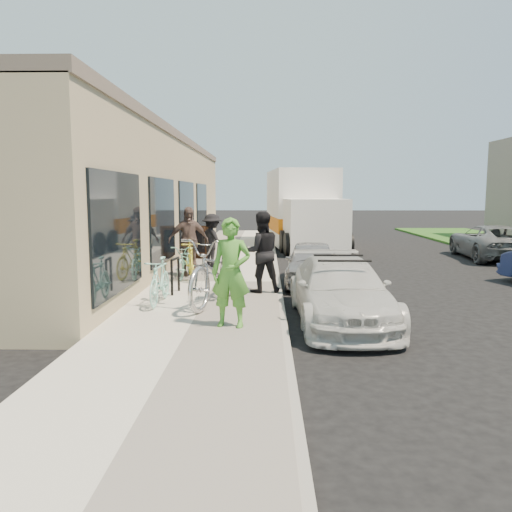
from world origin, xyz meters
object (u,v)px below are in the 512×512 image
object	(u,v)px
sandwich_board	(200,242)
cruiser_bike_b	(186,261)
moving_truck	(303,213)
bystander_a	(212,240)
bike_rack	(175,272)
sedan_silver	(312,263)
bystander_b	(188,241)
sedan_white	(340,291)
man_standing	(261,252)
woman_rider	(231,273)
cruiser_bike_a	(160,281)
far_car_gray	(491,242)
cruiser_bike_c	(190,259)
tandem_bike	(218,270)

from	to	relation	value
sandwich_board	cruiser_bike_b	distance (m)	3.81
moving_truck	bystander_a	size ratio (longest dim) A/B	4.44
bike_rack	sedan_silver	xyz separation A→B (m)	(3.14, 1.95, -0.06)
moving_truck	bystander_a	bearing A→B (deg)	-120.54
sedan_silver	moving_truck	bearing A→B (deg)	92.27
bystander_b	sedan_white	bearing A→B (deg)	-65.09
man_standing	cruiser_bike_b	bearing A→B (deg)	-56.96
bike_rack	sedan_silver	bearing A→B (deg)	31.91
woman_rider	cruiser_bike_b	bearing A→B (deg)	117.88
sedan_silver	cruiser_bike_b	bearing A→B (deg)	-176.94
man_standing	cruiser_bike_a	xyz separation A→B (m)	(-1.98, -1.21, -0.43)
bike_rack	far_car_gray	world-z (taller)	far_car_gray
sandwich_board	far_car_gray	xyz separation A→B (m)	(10.18, 1.24, -0.09)
sandwich_board	moving_truck	xyz separation A→B (m)	(3.81, 4.99, 0.78)
bike_rack	cruiser_bike_c	world-z (taller)	cruiser_bike_c
moving_truck	man_standing	distance (m)	10.81
cruiser_bike_b	bystander_b	bearing A→B (deg)	92.68
far_car_gray	bystander_b	bearing A→B (deg)	29.63
bike_rack	cruiser_bike_a	world-z (taller)	cruiser_bike_a
far_car_gray	cruiser_bike_c	world-z (taller)	far_car_gray
moving_truck	cruiser_bike_c	size ratio (longest dim) A/B	4.28
cruiser_bike_b	moving_truck	bearing A→B (deg)	71.76
sandwich_board	cruiser_bike_c	size ratio (longest dim) A/B	0.65
sedan_white	bystander_a	size ratio (longest dim) A/B	2.55
moving_truck	cruiser_bike_b	bearing A→B (deg)	-118.32
bystander_a	bike_rack	bearing A→B (deg)	129.09
sedan_white	tandem_bike	distance (m)	2.43
sedan_silver	woman_rider	distance (m)	4.99
bike_rack	woman_rider	distance (m)	3.07
sandwich_board	tandem_bike	distance (m)	7.01
bystander_a	bystander_b	size ratio (longest dim) A/B	0.86
bike_rack	cruiser_bike_a	xyz separation A→B (m)	(-0.12, -1.02, -0.02)
bystander_a	cruiser_bike_a	bearing A→B (deg)	128.85
far_car_gray	bystander_a	bearing A→B (deg)	22.85
far_car_gray	cruiser_bike_a	distance (m)	12.93
man_standing	bystander_a	world-z (taller)	man_standing
sedan_silver	cruiser_bike_c	distance (m)	3.11
cruiser_bike_b	cruiser_bike_c	distance (m)	0.17
man_standing	bystander_b	size ratio (longest dim) A/B	0.97
woman_rider	bystander_a	size ratio (longest dim) A/B	1.13
sedan_white	cruiser_bike_a	size ratio (longest dim) A/B	2.66
bike_rack	cruiser_bike_b	xyz separation A→B (m)	(-0.10, 2.06, -0.05)
sedan_silver	woman_rider	world-z (taller)	woman_rider
sedan_white	woman_rider	bearing A→B (deg)	-156.90
bike_rack	tandem_bike	distance (m)	1.46
woman_rider	bystander_b	world-z (taller)	bystander_b
tandem_bike	bystander_a	size ratio (longest dim) A/B	1.62
bike_rack	bystander_a	xyz separation A→B (m)	(0.38, 3.97, 0.32)
tandem_bike	cruiser_bike_b	bearing A→B (deg)	126.59
cruiser_bike_c	bystander_a	xyz separation A→B (m)	(0.35, 2.01, 0.30)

